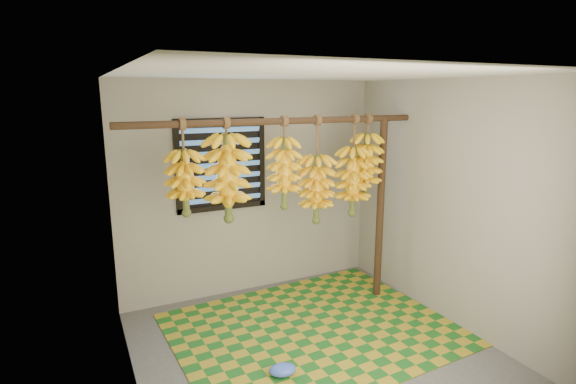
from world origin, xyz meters
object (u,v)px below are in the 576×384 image
banana_bunch_a (185,183)px  banana_bunch_b (228,178)px  banana_bunch_c (316,189)px  banana_bunch_e (353,181)px  support_post (380,210)px  plastic_bag (283,370)px  woven_mat (314,329)px  banana_bunch_d (284,173)px  banana_bunch_f (366,166)px

banana_bunch_a → banana_bunch_b: (0.39, 0.00, 0.01)m
banana_bunch_c → banana_bunch_e: (0.44, 0.00, 0.05)m
support_post → plastic_bag: (-1.61, -0.90, -0.94)m
woven_mat → banana_bunch_d: 1.55m
support_post → banana_bunch_e: size_ratio=1.90×
woven_mat → banana_bunch_f: banana_bunch_f is taller
banana_bunch_b → banana_bunch_e: 1.37m
banana_bunch_b → banana_bunch_d: same height
woven_mat → plastic_bag: bearing=-137.6°
banana_bunch_e → banana_bunch_f: size_ratio=1.18×
woven_mat → banana_bunch_e: banana_bunch_e is taller
banana_bunch_f → support_post: bearing=0.0°
banana_bunch_c → banana_bunch_d: same height
woven_mat → banana_bunch_b: 1.70m
banana_bunch_d → banana_bunch_e: bearing=0.0°
banana_bunch_a → banana_bunch_b: 0.39m
woven_mat → banana_bunch_b: bearing=152.8°
support_post → banana_bunch_e: bearing=180.0°
support_post → banana_bunch_b: banana_bunch_b is taller
plastic_bag → banana_bunch_c: (0.81, 0.90, 1.26)m
banana_bunch_c → banana_bunch_f: 0.63m
banana_bunch_b → banana_bunch_d: size_ratio=1.06×
support_post → woven_mat: (-1.03, -0.36, -0.99)m
support_post → plastic_bag: 2.08m
plastic_bag → banana_bunch_b: (-0.12, 0.90, 1.44)m
plastic_bag → banana_bunch_d: size_ratio=0.25×
banana_bunch_d → plastic_bag: bearing=-116.3°
woven_mat → plastic_bag: (-0.59, -0.54, 0.05)m
banana_bunch_b → banana_bunch_d: (0.57, 0.00, 0.00)m
banana_bunch_c → banana_bunch_d: 0.41m
banana_bunch_c → banana_bunch_e: 0.44m
banana_bunch_c → banana_bunch_f: bearing=-0.0°
banana_bunch_a → banana_bunch_d: (0.96, 0.00, 0.01)m
plastic_bag → banana_bunch_e: bearing=35.9°
banana_bunch_a → banana_bunch_c: bearing=0.0°
support_post → banana_bunch_d: banana_bunch_d is taller
banana_bunch_d → support_post: bearing=-0.0°
plastic_bag → banana_bunch_c: bearing=48.2°
banana_bunch_a → banana_bunch_b: bearing=0.0°
plastic_bag → banana_bunch_a: bearing=119.6°
woven_mat → banana_bunch_f: bearing=24.0°
banana_bunch_d → banana_bunch_c: bearing=-0.0°
banana_bunch_f → banana_bunch_a: bearing=180.0°
banana_bunch_d → banana_bunch_e: size_ratio=0.85×
banana_bunch_f → banana_bunch_b: bearing=180.0°
banana_bunch_a → banana_bunch_f: (1.92, -0.00, 0.01)m
banana_bunch_c → banana_bunch_f: same height
banana_bunch_c → banana_bunch_a: bearing=180.0°
woven_mat → banana_bunch_d: size_ratio=2.93×
support_post → banana_bunch_a: (-2.13, 0.00, 0.49)m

